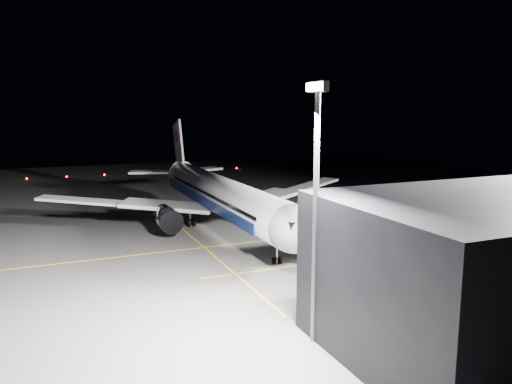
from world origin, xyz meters
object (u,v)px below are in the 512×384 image
Objects in this scene: safety_cone_c at (288,213)px; service_truck at (317,293)px; safety_cone_b at (242,220)px; safety_cone_a at (245,217)px; jet_bridge at (406,217)px; floodlight_mast_south at (316,191)px; baggage_tug at (284,205)px; airliner at (219,194)px.

service_truck is at bearing -22.79° from safety_cone_c.
safety_cone_b is at bearing -179.05° from service_truck.
safety_cone_c is at bearing 89.10° from safety_cone_a.
jet_bridge is 1.66× the size of floodlight_mast_south.
safety_cone_b is (-42.05, 10.24, -12.03)m from floodlight_mast_south.
baggage_tug is at bearing 168.67° from service_truck.
baggage_tug is 4.01× the size of safety_cone_b.
safety_cone_c is at bearing -9.58° from baggage_tug.
baggage_tug is at bearing 162.27° from safety_cone_c.
airliner reaches higher than safety_cone_b.
service_truck is (-6.17, 3.93, -11.13)m from floodlight_mast_south.
safety_cone_b is (-0.98, 4.23, -4.82)m from airliner.
airliner is 8.37m from safety_cone_a.
jet_bridge is 27.09m from safety_cone_c.
floodlight_mast_south reaches higher than baggage_tug.
service_truck reaches higher than safety_cone_a.
jet_bridge is 61.27× the size of safety_cone_c.
airliner is 22.25× the size of baggage_tug.
airliner reaches higher than safety_cone_c.
safety_cone_a is (-38.39, 7.97, -0.90)m from service_truck.
safety_cone_c is (-26.44, -4.06, -4.30)m from jet_bridge.
airliner reaches higher than baggage_tug.
service_truck is at bearing 147.50° from floodlight_mast_south.
safety_cone_b is at bearing 103.03° from airliner.
safety_cone_a is (-26.57, -12.17, -4.24)m from jet_bridge.
baggage_tug reaches higher than safety_cone_a.
jet_bridge reaches higher than safety_cone_a.
safety_cone_a is at bearing 179.20° from service_truck.
safety_cone_a is at bearing 165.05° from floodlight_mast_south.
safety_cone_b is (7.05, -11.26, -0.50)m from baggage_tug.
airliner is 109.50× the size of safety_cone_c.
airliner is 2.97× the size of floodlight_mast_south.
safety_cone_b is at bearing 166.31° from floodlight_mast_south.
safety_cone_a is at bearing -56.54° from baggage_tug.
floodlight_mast_south is 13.32m from service_truck.
safety_cone_c is at bearing 103.51° from airliner.
airliner is 6.49m from safety_cone_b.
airliner is at bearing -54.44° from baggage_tug.
jet_bridge is at bearing 12.86° from baggage_tug.
floodlight_mast_south is 30.31× the size of safety_cone_a.
safety_cone_b is at bearing -49.79° from baggage_tug.
service_truck is at bearing -3.41° from airliner.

